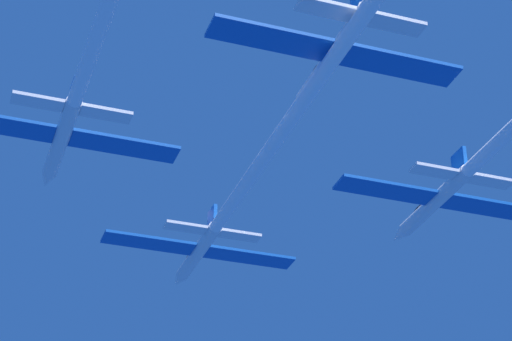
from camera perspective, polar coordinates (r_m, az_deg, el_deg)
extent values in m
cylinder|color=silver|center=(80.84, -3.21, -4.52)|extent=(1.02, 9.30, 1.02)
cone|color=silver|center=(85.84, -4.28, -6.04)|extent=(1.00, 2.05, 1.00)
ellipsoid|color=black|center=(82.82, -3.60, -4.82)|extent=(0.72, 1.86, 0.51)
cube|color=#0F51B2|center=(79.55, -5.92, -3.97)|extent=(7.07, 2.05, 0.22)
cube|color=#0F51B2|center=(81.52, -0.38, -4.79)|extent=(7.07, 2.05, 0.22)
cube|color=#0F51B2|center=(78.18, -2.42, -2.60)|extent=(0.27, 1.67, 1.49)
cube|color=silver|center=(76.95, -3.90, -3.14)|extent=(3.18, 1.23, 0.22)
cube|color=silver|center=(78.02, -0.92, -3.59)|extent=(3.18, 1.23, 0.22)
cylinder|color=white|center=(58.92, 4.15, 5.99)|extent=(0.92, 44.30, 0.92)
cylinder|color=silver|center=(67.71, -10.67, 1.71)|extent=(1.02, 9.30, 1.02)
cone|color=silver|center=(72.61, -11.43, -0.50)|extent=(1.00, 2.05, 1.00)
ellipsoid|color=black|center=(69.68, -10.92, 1.19)|extent=(0.72, 1.86, 0.51)
cube|color=#0F51B2|center=(67.84, -7.25, 1.34)|extent=(7.07, 2.05, 0.22)
cube|color=#0F51B2|center=(65.24, -10.02, 4.26)|extent=(0.27, 1.67, 1.49)
cube|color=silver|center=(64.22, -11.92, 3.74)|extent=(3.18, 1.23, 0.22)
cube|color=silver|center=(64.66, -8.25, 3.11)|extent=(3.18, 1.23, 0.22)
cylinder|color=silver|center=(73.84, 9.82, -1.71)|extent=(1.02, 9.30, 1.02)
cone|color=silver|center=(78.27, 7.90, -3.55)|extent=(1.00, 2.05, 1.00)
ellipsoid|color=black|center=(75.62, 9.08, -2.10)|extent=(0.72, 1.86, 0.51)
cube|color=#0F51B2|center=(71.76, 7.14, -1.06)|extent=(7.07, 2.05, 0.22)
cube|color=#0F51B2|center=(75.38, 12.71, -2.00)|extent=(7.07, 2.05, 0.22)
cube|color=#0F51B2|center=(71.63, 11.12, 0.51)|extent=(0.27, 1.67, 1.49)
cube|color=silver|center=(69.93, 9.78, -0.03)|extent=(3.18, 1.23, 0.22)
cube|color=silver|center=(71.88, 12.74, -0.57)|extent=(3.18, 1.23, 0.22)
cylinder|color=silver|center=(59.97, 4.29, 6.27)|extent=(1.02, 9.30, 1.02)
cone|color=silver|center=(64.28, 2.32, 3.48)|extent=(1.00, 2.05, 1.00)
ellipsoid|color=black|center=(61.75, 3.53, 5.55)|extent=(0.72, 1.86, 0.51)
cube|color=#0F51B2|center=(58.39, 0.77, 7.30)|extent=(7.07, 2.05, 0.22)
cube|color=#0F51B2|center=(61.11, 7.97, 5.74)|extent=(7.07, 2.05, 0.22)
cube|color=#0F51B2|center=(58.06, 5.68, 9.30)|extent=(0.27, 1.67, 1.49)
cube|color=silver|center=(56.44, 3.85, 8.88)|extent=(3.18, 1.23, 0.22)
cube|color=silver|center=(57.92, 7.73, 7.98)|extent=(3.18, 1.23, 0.22)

